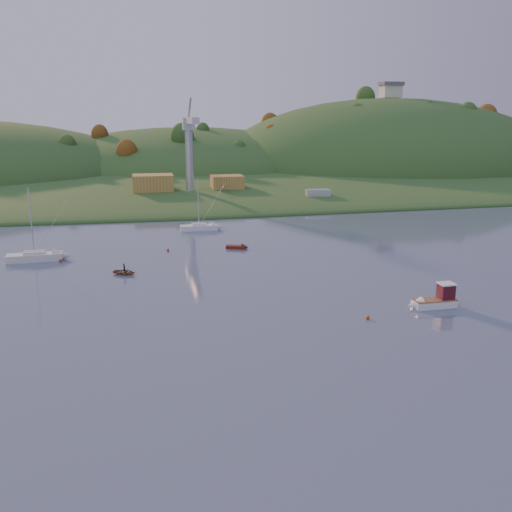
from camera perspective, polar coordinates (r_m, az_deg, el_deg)
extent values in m
plane|color=#3B4862|center=(46.19, 6.80, -16.81)|extent=(500.00, 500.00, 0.00)
cube|color=#2A5120|center=(268.72, -9.39, 8.85)|extent=(620.00, 220.00, 1.50)
ellipsoid|color=#2A5120|center=(204.16, -8.41, 7.28)|extent=(640.00, 150.00, 7.00)
ellipsoid|color=#2A5120|center=(249.57, -6.83, 8.55)|extent=(140.00, 120.00, 36.00)
ellipsoid|color=#2A5120|center=(257.48, 12.91, 8.46)|extent=(150.00, 130.00, 60.00)
cube|color=beige|center=(256.55, 13.32, 15.70)|extent=(8.00, 6.00, 5.00)
cube|color=#595960|center=(256.68, 13.37, 16.41)|extent=(9.00, 7.00, 1.50)
cube|color=slate|center=(161.97, -5.57, 6.05)|extent=(42.00, 16.00, 2.40)
cube|color=olive|center=(161.54, -10.26, 7.16)|extent=(11.00, 8.00, 4.80)
cube|color=olive|center=(164.62, -2.89, 7.35)|extent=(9.00, 7.00, 4.00)
cylinder|color=#B7B7BC|center=(158.57, -6.66, 9.56)|extent=(2.20, 2.20, 18.00)
cube|color=#B7B7BC|center=(158.12, -6.76, 12.99)|extent=(3.20, 3.20, 3.20)
cube|color=#B7B7BC|center=(149.15, -6.43, 13.33)|extent=(1.80, 18.00, 1.60)
cube|color=#B7B7BC|center=(163.08, -6.95, 13.37)|extent=(1.80, 10.00, 1.60)
cube|color=white|center=(75.06, 17.39, -4.55)|extent=(5.44, 2.02, 0.97)
cone|color=white|center=(73.76, 15.56, -4.75)|extent=(1.92, 1.97, 1.95)
cube|color=brown|center=(74.90, 17.41, -4.19)|extent=(5.44, 2.07, 0.13)
cube|color=#47101A|center=(75.38, 18.46, -3.39)|extent=(1.75, 1.65, 1.95)
cube|color=white|center=(75.09, 18.53, -2.64)|extent=(1.97, 1.87, 0.16)
cylinder|color=silver|center=(74.52, 17.49, -3.25)|extent=(0.10, 0.10, 2.60)
cube|color=silver|center=(100.65, -21.26, -0.13)|extent=(8.87, 2.98, 1.21)
cube|color=silver|center=(100.50, -21.29, 0.23)|extent=(3.37, 2.10, 0.77)
cylinder|color=silver|center=(99.43, -21.57, 3.27)|extent=(0.18, 0.18, 10.96)
cylinder|color=silver|center=(100.45, -21.31, 0.37)|extent=(3.51, 0.26, 0.12)
cylinder|color=silver|center=(100.43, -21.31, 0.43)|extent=(3.08, 0.48, 0.36)
cube|color=white|center=(119.28, -5.73, 2.84)|extent=(7.80, 2.50, 1.07)
cube|color=white|center=(119.17, -5.74, 3.12)|extent=(2.94, 1.81, 0.68)
cylinder|color=silver|center=(118.36, -5.79, 5.39)|extent=(0.18, 0.18, 9.69)
cylinder|color=silver|center=(119.12, -5.74, 3.23)|extent=(3.10, 0.19, 0.12)
cylinder|color=white|center=(119.10, -5.74, 3.28)|extent=(2.72, 0.42, 0.36)
imported|color=#8E6B4E|center=(88.34, -13.02, -1.57)|extent=(4.28, 3.85, 0.73)
imported|color=black|center=(88.25, -13.03, -1.35)|extent=(0.54, 0.61, 1.41)
cube|color=#5F190D|center=(102.56, -2.04, 0.91)|extent=(3.69, 2.47, 0.57)
cone|color=#5F190D|center=(102.28, -1.10, 0.88)|extent=(1.60, 1.70, 1.37)
cube|color=slate|center=(154.87, 6.20, 5.58)|extent=(15.39, 6.65, 1.93)
cube|color=#B7B7BC|center=(154.64, 6.21, 6.17)|extent=(6.68, 3.76, 2.57)
sphere|color=#DF3E0B|center=(68.95, 11.10, -6.03)|extent=(0.50, 0.50, 0.50)
sphere|color=#DF3E0B|center=(98.64, -18.96, -0.41)|extent=(0.50, 0.50, 0.50)
sphere|color=#DF3E0B|center=(101.78, -8.81, 0.63)|extent=(0.50, 0.50, 0.50)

